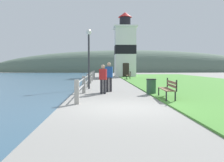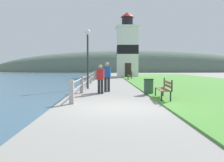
{
  "view_description": "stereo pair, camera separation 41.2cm",
  "coord_description": "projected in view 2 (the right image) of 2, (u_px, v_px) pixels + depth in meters",
  "views": [
    {
      "loc": [
        -0.74,
        -8.93,
        1.49
      ],
      "look_at": [
        0.14,
        11.63,
        0.3
      ],
      "focal_mm": 40.0,
      "sensor_mm": 36.0,
      "label": 1
    },
    {
      "loc": [
        -0.32,
        -8.94,
        1.49
      ],
      "look_at": [
        0.14,
        11.63,
        0.3
      ],
      "focal_mm": 40.0,
      "sensor_mm": 36.0,
      "label": 2
    }
  ],
  "objects": [
    {
      "name": "grass_verge",
      "position": [
        190.0,
        82.0,
        24.09
      ],
      "size": [
        12.0,
        44.78,
        0.06
      ],
      "color": "#4C8E38",
      "rests_on": "ground_plane"
    },
    {
      "name": "person_by_railing",
      "position": [
        107.0,
        76.0,
        14.79
      ],
      "size": [
        0.46,
        0.3,
        1.74
      ],
      "rotation": [
        0.0,
        0.0,
        1.41
      ],
      "color": "#28282D",
      "rests_on": "ground_plane"
    },
    {
      "name": "person_strolling",
      "position": [
        100.0,
        78.0,
        13.62
      ],
      "size": [
        0.44,
        0.32,
        1.6
      ],
      "rotation": [
        0.0,
        0.0,
        1.26
      ],
      "color": "#28282D",
      "rests_on": "ground_plane"
    },
    {
      "name": "park_bench_midway",
      "position": [
        130.0,
        75.0,
        28.96
      ],
      "size": [
        0.57,
        1.74,
        0.94
      ],
      "rotation": [
        0.0,
        0.0,
        3.08
      ],
      "color": "brown",
      "rests_on": "ground_plane"
    },
    {
      "name": "lighthouse",
      "position": [
        127.0,
        49.0,
        37.11
      ],
      "size": [
        3.45,
        3.45,
        9.52
      ],
      "color": "white",
      "rests_on": "ground_plane"
    },
    {
      "name": "park_bench_near",
      "position": [
        164.0,
        88.0,
        11.25
      ],
      "size": [
        0.6,
        2.01,
        0.94
      ],
      "rotation": [
        0.0,
        0.0,
        3.08
      ],
      "color": "brown",
      "rests_on": "ground_plane"
    },
    {
      "name": "trash_bin",
      "position": [
        149.0,
        87.0,
        13.33
      ],
      "size": [
        0.54,
        0.54,
        0.84
      ],
      "color": "#2D5138",
      "rests_on": "ground_plane"
    },
    {
      "name": "lamp_post",
      "position": [
        88.0,
        48.0,
        16.57
      ],
      "size": [
        0.36,
        0.36,
        3.96
      ],
      "color": "#333338",
      "rests_on": "ground_plane"
    },
    {
      "name": "ground_plane",
      "position": [
        115.0,
        108.0,
        9.02
      ],
      "size": [
        160.0,
        160.0,
        0.0
      ],
      "primitive_type": "plane",
      "color": "gray"
    },
    {
      "name": "distant_hillside",
      "position": [
        136.0,
        72.0,
        68.93
      ],
      "size": [
        80.0,
        16.0,
        12.0
      ],
      "color": "#566B5B",
      "rests_on": "ground_plane"
    },
    {
      "name": "seawall_railing",
      "position": [
        91.0,
        77.0,
        22.11
      ],
      "size": [
        0.18,
        24.55,
        0.97
      ],
      "color": "#A8A399",
      "rests_on": "ground_plane"
    }
  ]
}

